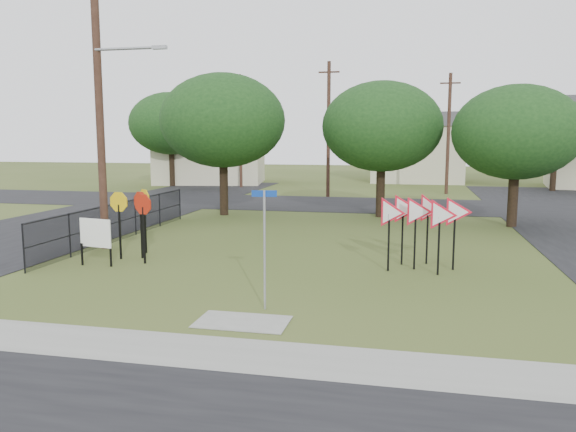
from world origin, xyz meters
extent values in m
plane|color=#3B4B1C|center=(0.00, 0.00, 0.00)|extent=(140.00, 140.00, 0.00)
cube|color=gray|center=(0.00, -4.20, 0.01)|extent=(30.00, 1.60, 0.02)
cube|color=#3B4B1C|center=(0.00, -5.40, 0.01)|extent=(30.00, 0.80, 0.02)
cube|color=black|center=(-12.00, 10.00, 0.01)|extent=(8.00, 50.00, 0.02)
cube|color=black|center=(0.00, 20.00, 0.01)|extent=(60.00, 8.00, 0.02)
cube|color=gray|center=(0.00, -2.40, 0.01)|extent=(2.00, 1.20, 0.02)
cylinder|color=#9EA0A7|center=(0.23, -1.36, 1.40)|extent=(0.06, 0.06, 2.79)
cube|color=navy|center=(0.23, -1.36, 2.72)|extent=(0.57, 0.11, 0.15)
cube|color=black|center=(-5.20, 3.22, 0.91)|extent=(0.05, 0.05, 1.82)
cube|color=black|center=(-4.75, 2.50, 0.91)|extent=(0.05, 0.05, 1.82)
cube|color=black|center=(-5.83, 2.95, 0.91)|extent=(0.05, 0.05, 1.82)
cube|color=black|center=(-5.47, 4.04, 0.91)|extent=(0.05, 0.05, 1.82)
cube|color=black|center=(2.89, 3.13, 0.87)|extent=(0.06, 0.06, 1.73)
cube|color=black|center=(3.66, 3.52, 0.87)|extent=(0.06, 0.06, 1.73)
cube|color=black|center=(4.34, 2.94, 0.87)|extent=(0.06, 0.06, 1.73)
cube|color=black|center=(3.28, 4.10, 0.87)|extent=(0.06, 0.06, 1.73)
cube|color=black|center=(4.05, 4.39, 0.87)|extent=(0.06, 0.06, 1.73)
cube|color=black|center=(4.82, 3.71, 0.87)|extent=(0.06, 0.06, 1.73)
cube|color=black|center=(-6.57, 1.86, 0.35)|extent=(0.05, 0.05, 0.70)
cube|color=black|center=(-5.57, 1.86, 0.35)|extent=(0.05, 0.05, 0.70)
cube|color=white|center=(-6.07, 1.86, 1.04)|extent=(1.18, 0.27, 0.89)
cylinder|color=#452B1F|center=(-7.30, 4.50, 5.00)|extent=(0.28, 0.28, 10.00)
cylinder|color=#9EA0A7|center=(-6.10, 4.40, 7.00)|extent=(2.40, 0.10, 0.10)
cube|color=#9EA0A7|center=(-4.90, 4.40, 7.00)|extent=(0.50, 0.18, 0.12)
cylinder|color=#452B1F|center=(-2.00, 24.00, 4.50)|extent=(0.24, 0.24, 9.00)
cube|color=#452B1F|center=(-2.00, 24.00, 8.30)|extent=(1.40, 0.10, 0.10)
cylinder|color=#452B1F|center=(6.00, 28.00, 4.25)|extent=(0.24, 0.24, 8.50)
cube|color=#452B1F|center=(6.00, 28.00, 7.80)|extent=(1.40, 0.10, 0.10)
cylinder|color=#452B1F|center=(-10.00, 30.00, 4.50)|extent=(0.24, 0.24, 9.00)
cube|color=#452B1F|center=(-10.00, 30.00, 8.30)|extent=(1.40, 0.10, 0.10)
cylinder|color=black|center=(-7.60, 0.50, 0.75)|extent=(0.05, 0.05, 1.50)
cylinder|color=black|center=(-7.60, 2.80, 0.75)|extent=(0.05, 0.05, 1.50)
cylinder|color=black|center=(-7.60, 5.10, 0.75)|extent=(0.05, 0.05, 1.50)
cylinder|color=black|center=(-7.60, 7.40, 0.75)|extent=(0.05, 0.05, 1.50)
cylinder|color=black|center=(-7.60, 9.70, 0.75)|extent=(0.05, 0.05, 1.50)
cylinder|color=black|center=(-7.60, 12.00, 0.75)|extent=(0.05, 0.05, 1.50)
cube|color=black|center=(-7.60, 6.25, 1.46)|extent=(0.03, 11.50, 0.03)
cube|color=black|center=(-7.60, 6.25, 0.75)|extent=(0.03, 11.50, 0.03)
cube|color=black|center=(-7.60, 6.25, 0.75)|extent=(0.01, 11.50, 1.50)
cube|color=beige|center=(-14.00, 34.00, 3.00)|extent=(10.08, 8.46, 6.00)
cube|color=#4A4A4F|center=(-14.00, 34.00, 6.60)|extent=(10.58, 8.88, 1.20)
cube|color=beige|center=(4.00, 40.00, 2.50)|extent=(8.00, 8.00, 5.00)
cube|color=#4A4A4F|center=(4.00, 40.00, 5.60)|extent=(8.40, 8.40, 1.20)
cylinder|color=black|center=(-6.00, 14.00, 1.31)|extent=(0.44, 0.44, 2.62)
ellipsoid|color=#153414|center=(-6.00, 14.00, 4.87)|extent=(6.40, 6.40, 4.80)
cylinder|color=black|center=(2.00, 15.00, 1.22)|extent=(0.44, 0.44, 2.45)
ellipsoid|color=#153414|center=(2.00, 15.00, 4.55)|extent=(6.00, 6.00, 4.50)
cylinder|color=black|center=(8.00, 13.00, 1.14)|extent=(0.44, 0.44, 2.27)
ellipsoid|color=#153414|center=(8.00, 13.00, 4.23)|extent=(5.60, 5.60, 4.20)
cylinder|color=black|center=(-16.00, 30.00, 1.40)|extent=(0.44, 0.44, 2.80)
ellipsoid|color=#153414|center=(-16.00, 30.00, 5.18)|extent=(6.80, 6.80, 5.10)
cylinder|color=black|center=(14.00, 32.00, 1.22)|extent=(0.44, 0.44, 2.45)
ellipsoid|color=#153414|center=(14.00, 32.00, 4.55)|extent=(6.00, 6.00, 4.50)
camera|label=1|loc=(3.49, -13.67, 3.97)|focal=35.00mm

